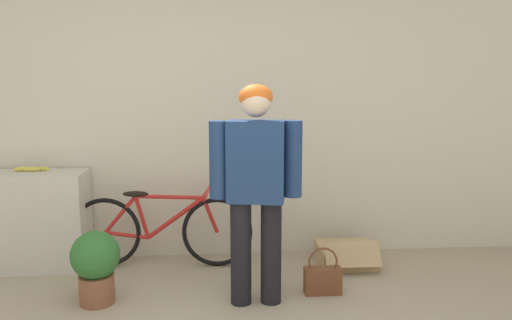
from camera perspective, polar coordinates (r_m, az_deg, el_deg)
The scene contains 8 objects.
wall_back at distance 4.56m, azimuth -4.43°, elevation 5.08°, with size 8.00×0.07×2.60m.
side_shelf at distance 4.72m, azimuth -23.71°, elevation -6.36°, with size 0.83×0.41×0.84m.
person at distance 3.53m, azimuth -0.00°, elevation -2.13°, with size 0.65×0.30×1.59m.
bicycle at distance 4.45m, azimuth -10.80°, elevation -7.77°, with size 1.58×0.46×0.69m.
banana at distance 4.70m, azimuth -24.28°, elevation -0.93°, with size 0.32×0.09×0.04m.
handbag at distance 3.94m, azimuth 7.63°, elevation -13.28°, with size 0.28×0.11×0.37m.
cardboard_box at distance 4.56m, azimuth 10.27°, elevation -10.59°, with size 0.50×0.50×0.26m.
potted_plant at distance 3.86m, azimuth -17.85°, elevation -11.16°, with size 0.35×0.35×0.54m.
Camera 1 is at (-0.01, -2.26, 1.59)m, focal length 35.00 mm.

